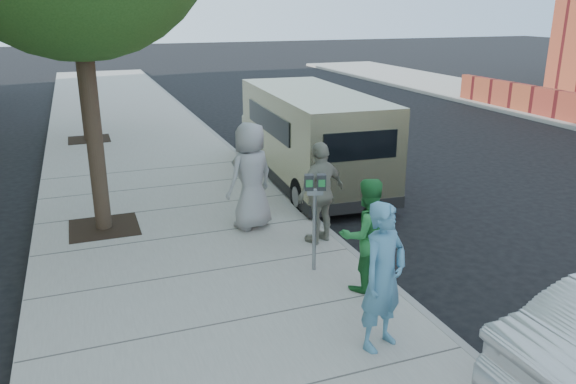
{
  "coord_description": "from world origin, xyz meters",
  "views": [
    {
      "loc": [
        -2.5,
        -7.58,
        3.92
      ],
      "look_at": [
        0.51,
        0.44,
        1.1
      ],
      "focal_mm": 35.0,
      "sensor_mm": 36.0,
      "label": 1
    }
  ],
  "objects_px": {
    "person_green_shirt": "(366,235)",
    "person_striped_polo": "(321,193)",
    "person_gray_shirt": "(251,176)",
    "van": "(310,135)",
    "person_officer": "(383,277)",
    "parking_meter": "(315,202)"
  },
  "relations": [
    {
      "from": "person_striped_polo",
      "to": "person_officer",
      "type": "bearing_deg",
      "value": 56.94
    },
    {
      "from": "parking_meter",
      "to": "person_gray_shirt",
      "type": "distance_m",
      "value": 2.04
    },
    {
      "from": "person_green_shirt",
      "to": "person_striped_polo",
      "type": "bearing_deg",
      "value": -92.68
    },
    {
      "from": "van",
      "to": "person_gray_shirt",
      "type": "relative_size",
      "value": 3.09
    },
    {
      "from": "person_green_shirt",
      "to": "person_gray_shirt",
      "type": "relative_size",
      "value": 0.85
    },
    {
      "from": "van",
      "to": "person_striped_polo",
      "type": "xyz_separation_m",
      "value": [
        -1.31,
        -3.61,
        -0.13
      ]
    },
    {
      "from": "van",
      "to": "person_striped_polo",
      "type": "bearing_deg",
      "value": -106.9
    },
    {
      "from": "person_officer",
      "to": "parking_meter",
      "type": "bearing_deg",
      "value": 66.74
    },
    {
      "from": "parking_meter",
      "to": "van",
      "type": "bearing_deg",
      "value": 85.66
    },
    {
      "from": "parking_meter",
      "to": "van",
      "type": "height_order",
      "value": "van"
    },
    {
      "from": "person_green_shirt",
      "to": "person_striped_polo",
      "type": "relative_size",
      "value": 0.94
    },
    {
      "from": "parking_meter",
      "to": "person_gray_shirt",
      "type": "relative_size",
      "value": 0.78
    },
    {
      "from": "person_officer",
      "to": "person_green_shirt",
      "type": "distance_m",
      "value": 1.41
    },
    {
      "from": "van",
      "to": "parking_meter",
      "type": "bearing_deg",
      "value": -108.8
    },
    {
      "from": "person_officer",
      "to": "van",
      "type": "bearing_deg",
      "value": 52.57
    },
    {
      "from": "parking_meter",
      "to": "person_green_shirt",
      "type": "distance_m",
      "value": 0.94
    },
    {
      "from": "person_gray_shirt",
      "to": "person_striped_polo",
      "type": "distance_m",
      "value": 1.37
    },
    {
      "from": "person_green_shirt",
      "to": "person_gray_shirt",
      "type": "xyz_separation_m",
      "value": [
        -0.79,
        2.8,
        0.15
      ]
    },
    {
      "from": "person_green_shirt",
      "to": "person_gray_shirt",
      "type": "height_order",
      "value": "person_gray_shirt"
    },
    {
      "from": "van",
      "to": "person_officer",
      "type": "height_order",
      "value": "van"
    },
    {
      "from": "van",
      "to": "person_green_shirt",
      "type": "height_order",
      "value": "van"
    },
    {
      "from": "parking_meter",
      "to": "van",
      "type": "xyz_separation_m",
      "value": [
        1.84,
        4.58,
        -0.1
      ]
    }
  ]
}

